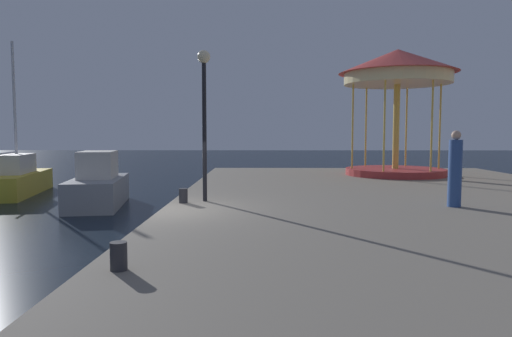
# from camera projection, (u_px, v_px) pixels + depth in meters

# --- Properties ---
(ground_plane) EXTENTS (120.00, 120.00, 0.00)m
(ground_plane) POSITION_uv_depth(u_px,v_px,m) (162.00, 240.00, 11.78)
(ground_plane) COLOR black
(quay_dock) EXTENTS (14.20, 27.40, 0.80)m
(quay_dock) POSITION_uv_depth(u_px,v_px,m) (442.00, 225.00, 11.67)
(quay_dock) COLOR gray
(quay_dock) RESTS_ON ground
(sailboat_yellow) EXTENTS (3.01, 5.72, 6.77)m
(sailboat_yellow) POSITION_uv_depth(u_px,v_px,m) (12.00, 179.00, 20.33)
(sailboat_yellow) COLOR gold
(sailboat_yellow) RESTS_ON ground
(motorboat_grey) EXTENTS (2.37, 4.42, 2.04)m
(motorboat_grey) POSITION_uv_depth(u_px,v_px,m) (98.00, 186.00, 17.20)
(motorboat_grey) COLOR gray
(motorboat_grey) RESTS_ON ground
(carousel) EXTENTS (5.24, 5.24, 5.65)m
(carousel) POSITION_uv_depth(u_px,v_px,m) (397.00, 80.00, 20.78)
(carousel) COLOR #B23333
(carousel) RESTS_ON quay_dock
(lamp_post_mid_promenade) EXTENTS (0.36, 0.36, 4.20)m
(lamp_post_mid_promenade) POSITION_uv_depth(u_px,v_px,m) (204.00, 98.00, 12.85)
(lamp_post_mid_promenade) COLOR black
(lamp_post_mid_promenade) RESTS_ON quay_dock
(bollard_center) EXTENTS (0.24, 0.24, 0.40)m
(bollard_center) POSITION_uv_depth(u_px,v_px,m) (183.00, 196.00, 12.73)
(bollard_center) COLOR #2D2D33
(bollard_center) RESTS_ON quay_dock
(bollard_south) EXTENTS (0.24, 0.24, 0.40)m
(bollard_south) POSITION_uv_depth(u_px,v_px,m) (119.00, 256.00, 6.50)
(bollard_south) COLOR #2D2D33
(bollard_south) RESTS_ON quay_dock
(person_near_carousel) EXTENTS (0.34, 0.34, 1.99)m
(person_near_carousel) POSITION_uv_depth(u_px,v_px,m) (455.00, 171.00, 12.03)
(person_near_carousel) COLOR #2D4C8C
(person_near_carousel) RESTS_ON quay_dock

